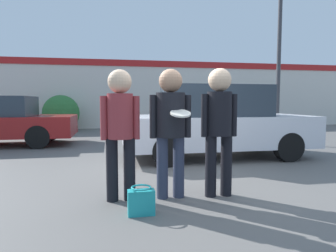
# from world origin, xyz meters

# --- Properties ---
(ground_plane) EXTENTS (56.00, 56.00, 0.00)m
(ground_plane) POSITION_xyz_m (0.00, 0.00, 0.00)
(ground_plane) COLOR #5B5956
(storefront_building) EXTENTS (24.00, 0.22, 3.26)m
(storefront_building) POSITION_xyz_m (0.00, 10.45, 1.66)
(storefront_building) COLOR silver
(storefront_building) RESTS_ON ground
(person_left) EXTENTS (0.49, 0.32, 1.67)m
(person_left) POSITION_xyz_m (-0.98, -0.35, 0.99)
(person_left) COLOR black
(person_left) RESTS_ON ground
(person_middle_with_frisbee) EXTENTS (0.55, 0.58, 1.69)m
(person_middle_with_frisbee) POSITION_xyz_m (-0.33, -0.36, 1.02)
(person_middle_with_frisbee) COLOR #2D3347
(person_middle_with_frisbee) RESTS_ON ground
(person_right) EXTENTS (0.50, 0.33, 1.71)m
(person_right) POSITION_xyz_m (0.32, -0.41, 1.02)
(person_right) COLOR black
(person_right) RESTS_ON ground
(parked_car_near) EXTENTS (4.24, 1.81, 1.63)m
(parked_car_near) POSITION_xyz_m (1.28, 2.31, 0.80)
(parked_car_near) COLOR silver
(parked_car_near) RESTS_ON ground
(street_lamp) EXTENTS (1.13, 0.35, 5.67)m
(street_lamp) POSITION_xyz_m (4.11, 4.14, 3.47)
(street_lamp) COLOR #38383D
(street_lamp) RESTS_ON ground
(shrub) EXTENTS (1.56, 1.56, 1.56)m
(shrub) POSITION_xyz_m (-3.17, 9.48, 0.78)
(shrub) COLOR #2D6B33
(shrub) RESTS_ON ground
(handbag) EXTENTS (0.30, 0.23, 0.32)m
(handbag) POSITION_xyz_m (-0.78, -0.90, 0.16)
(handbag) COLOR teal
(handbag) RESTS_ON ground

